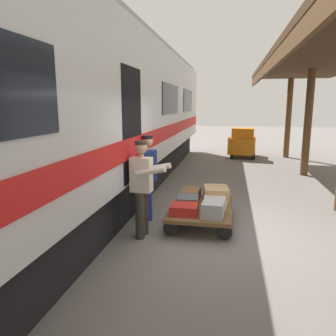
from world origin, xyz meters
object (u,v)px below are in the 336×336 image
(suitcase_slate_roller, at_px, (188,201))
(porter_in_overalls, at_px, (147,174))
(luggage_cart, at_px, (201,209))
(suitcase_brown_leather, at_px, (191,194))
(suitcase_cream_canvas, at_px, (215,203))
(suitcase_red_plastic, at_px, (184,209))
(train_car, at_px, (55,118))
(suitcase_gray_aluminum, at_px, (214,208))
(porter_by_door, at_px, (143,186))
(baggage_tug, at_px, (242,143))
(suitcase_tan_vintage, at_px, (216,194))

(suitcase_slate_roller, xyz_separation_m, porter_in_overalls, (0.85, -0.09, 0.48))
(luggage_cart, xyz_separation_m, suitcase_brown_leather, (0.26, -0.48, 0.15))
(suitcase_cream_canvas, height_order, suitcase_red_plastic, suitcase_cream_canvas)
(suitcase_slate_roller, distance_m, suitcase_cream_canvas, 0.53)
(train_car, xyz_separation_m, luggage_cart, (-2.71, -0.48, -1.77))
(train_car, distance_m, suitcase_gray_aluminum, 3.37)
(suitcase_slate_roller, xyz_separation_m, suitcase_red_plastic, (0.00, 0.48, -0.01))
(train_car, bearing_deg, suitcase_gray_aluminum, 179.92)
(suitcase_gray_aluminum, xyz_separation_m, porter_in_overalls, (1.38, -0.57, 0.44))
(porter_by_door, bearing_deg, suitcase_cream_canvas, -145.92)
(suitcase_brown_leather, xyz_separation_m, suitcase_red_plastic, (0.00, 0.97, -0.02))
(porter_in_overalls, xyz_separation_m, baggage_tug, (-2.14, -8.42, -0.30))
(suitcase_slate_roller, bearing_deg, train_car, 11.09)
(train_car, height_order, porter_by_door, train_car)
(suitcase_gray_aluminum, bearing_deg, suitcase_cream_canvas, -90.00)
(suitcase_cream_canvas, xyz_separation_m, suitcase_red_plastic, (0.53, 0.48, -0.00))
(porter_in_overalls, distance_m, baggage_tug, 8.69)
(train_car, distance_m, suitcase_cream_canvas, 3.42)
(suitcase_red_plastic, bearing_deg, suitcase_cream_canvas, -137.59)
(suitcase_brown_leather, relative_size, porter_by_door, 0.34)
(train_car, distance_m, baggage_tug, 9.84)
(luggage_cart, relative_size, suitcase_slate_roller, 3.42)
(porter_by_door, height_order, baggage_tug, porter_by_door)
(suitcase_cream_canvas, xyz_separation_m, baggage_tug, (-0.77, -8.50, 0.19))
(suitcase_red_plastic, distance_m, porter_by_door, 0.91)
(suitcase_tan_vintage, distance_m, suitcase_cream_canvas, 0.49)
(suitcase_brown_leather, bearing_deg, porter_in_overalls, 25.16)
(suitcase_tan_vintage, distance_m, suitcase_red_plastic, 1.10)
(luggage_cart, relative_size, suitcase_red_plastic, 3.55)
(luggage_cart, xyz_separation_m, suitcase_tan_vintage, (-0.26, -0.48, 0.19))
(luggage_cart, relative_size, baggage_tug, 0.98)
(suitcase_tan_vintage, bearing_deg, suitcase_gray_aluminum, 90.00)
(baggage_tug, bearing_deg, suitcase_tan_vintage, 84.55)
(suitcase_slate_roller, height_order, suitcase_brown_leather, suitcase_brown_leather)
(train_car, xyz_separation_m, suitcase_red_plastic, (-2.45, 0.00, -1.63))
(suitcase_gray_aluminum, distance_m, baggage_tug, 9.02)
(suitcase_cream_canvas, distance_m, suitcase_gray_aluminum, 0.49)
(suitcase_tan_vintage, relative_size, porter_in_overalls, 0.36)
(train_car, height_order, luggage_cart, train_car)
(suitcase_tan_vintage, distance_m, porter_by_door, 1.83)
(train_car, bearing_deg, suitcase_brown_leather, -158.50)
(suitcase_slate_roller, xyz_separation_m, suitcase_tan_vintage, (-0.53, -0.48, 0.04))
(porter_by_door, distance_m, baggage_tug, 9.54)
(suitcase_slate_roller, bearing_deg, porter_by_door, 50.23)
(suitcase_slate_roller, relative_size, porter_in_overalls, 0.30)
(suitcase_slate_roller, distance_m, suitcase_gray_aluminum, 0.72)
(suitcase_red_plastic, height_order, baggage_tug, baggage_tug)
(suitcase_gray_aluminum, relative_size, suitcase_red_plastic, 1.24)
(suitcase_cream_canvas, height_order, porter_in_overalls, porter_in_overalls)
(suitcase_gray_aluminum, xyz_separation_m, baggage_tug, (-0.77, -8.99, 0.14))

